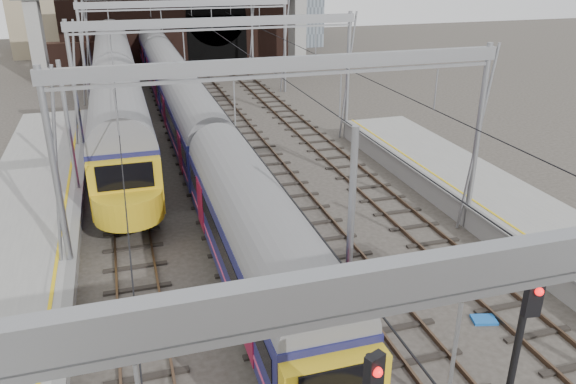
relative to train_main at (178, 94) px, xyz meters
name	(u,v)px	position (x,y,z in m)	size (l,w,h in m)	color
tracks	(249,189)	(2.00, -12.36, -2.32)	(14.40, 80.00, 0.22)	#4C3828
overhead_line	(220,42)	(2.00, -5.87, 4.22)	(16.80, 80.00, 8.00)	gray
retaining_wall	(182,24)	(3.40, 24.57, 1.99)	(28.00, 2.75, 9.00)	black
train_main	(178,94)	(0.00, 0.00, 0.00)	(2.56, 59.29, 4.49)	black
train_second	(114,67)	(-4.00, 10.10, 0.29)	(3.05, 52.83, 5.16)	black
signal_near_centre	(519,348)	(3.95, -30.33, 0.81)	(0.38, 0.47, 5.02)	black
equip_cover_a	(369,309)	(3.45, -23.95, -2.29)	(0.87, 0.62, 0.10)	#175AB3
equip_cover_b	(248,280)	(-0.08, -20.94, -2.30)	(0.75, 0.53, 0.09)	#175AB3
equip_cover_c	(484,320)	(6.83, -25.60, -2.30)	(0.78, 0.55, 0.09)	#175AB3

